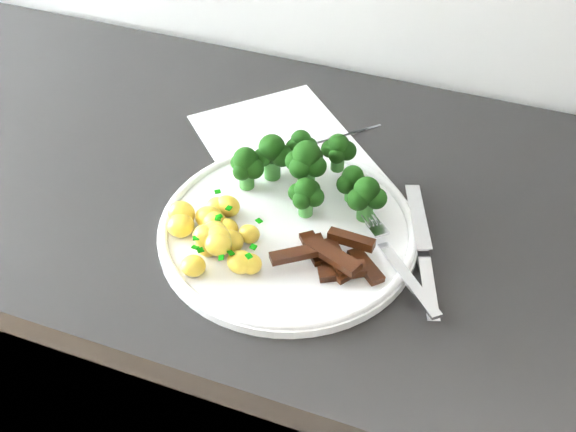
% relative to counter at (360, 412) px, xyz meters
% --- Properties ---
extents(counter, '(2.35, 0.59, 0.88)m').
position_rel_counter_xyz_m(counter, '(0.00, 0.00, 0.00)').
color(counter, black).
rests_on(counter, ground).
extents(recipe_paper, '(0.33, 0.32, 0.00)m').
position_rel_counter_xyz_m(recipe_paper, '(-0.16, 0.08, 0.44)').
color(recipe_paper, white).
rests_on(recipe_paper, counter).
extents(plate, '(0.31, 0.31, 0.02)m').
position_rel_counter_xyz_m(plate, '(-0.10, -0.07, 0.45)').
color(plate, white).
rests_on(plate, counter).
extents(broccoli, '(0.20, 0.12, 0.08)m').
position_rel_counter_xyz_m(broccoli, '(-0.10, -0.00, 0.49)').
color(broccoli, '#317027').
rests_on(broccoli, plate).
extents(potatoes, '(0.13, 0.13, 0.05)m').
position_rel_counter_xyz_m(potatoes, '(-0.17, -0.12, 0.47)').
color(potatoes, gold).
rests_on(potatoes, plate).
extents(beef_strips, '(0.13, 0.08, 0.03)m').
position_rel_counter_xyz_m(beef_strips, '(-0.03, -0.11, 0.46)').
color(beef_strips, black).
rests_on(beef_strips, plate).
extents(fork, '(0.13, 0.15, 0.02)m').
position_rel_counter_xyz_m(fork, '(0.03, -0.08, 0.46)').
color(fork, silver).
rests_on(fork, plate).
extents(knife, '(0.09, 0.20, 0.02)m').
position_rel_counter_xyz_m(knife, '(0.06, -0.07, 0.45)').
color(knife, silver).
rests_on(knife, plate).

